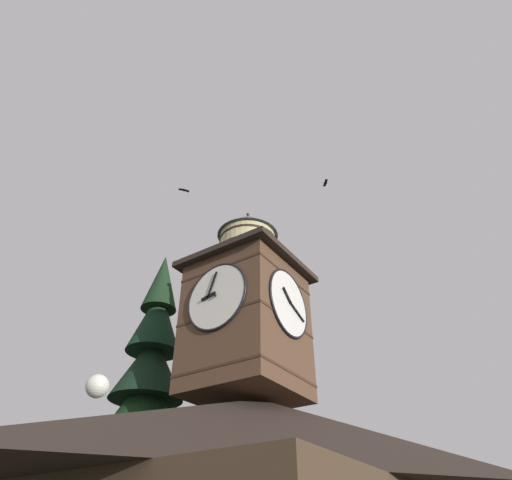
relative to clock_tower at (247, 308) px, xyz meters
The scene contains 6 objects.
clock_tower is the anchor object (origin of this frame).
pine_tree_behind 7.20m from the clock_tower, 91.04° to the right, with size 5.56×5.56×15.56m.
pine_tree_aside 12.12m from the clock_tower, 150.69° to the right, with size 5.53×5.53×14.29m.
moon 32.29m from the clock_tower, 117.04° to the right, with size 2.31×2.31×2.31m.
flying_bird_high 9.07m from the clock_tower, 136.25° to the left, with size 0.52×0.47×0.11m.
flying_bird_low 7.92m from the clock_tower, 64.77° to the right, with size 0.53×0.44×0.11m.
Camera 1 is at (15.83, 6.86, 2.27)m, focal length 31.24 mm.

